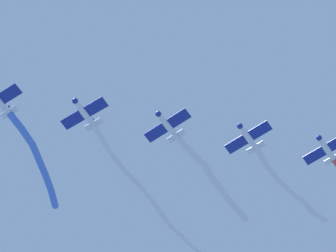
# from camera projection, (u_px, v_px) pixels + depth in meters

# --- Properties ---
(smoke_trail_lead) EXTENTS (14.49, 2.15, 1.96)m
(smoke_trail_lead) POSITION_uv_depth(u_px,v_px,m) (37.00, 161.00, 73.17)
(smoke_trail_lead) COLOR #4C75DB
(airplane_left_wing) EXTENTS (4.98, 6.52, 1.61)m
(airplane_left_wing) POSITION_uv_depth(u_px,v_px,m) (84.00, 113.00, 70.96)
(airplane_left_wing) COLOR silver
(smoke_trail_left_wing) EXTENTS (28.32, 12.25, 2.61)m
(smoke_trail_left_wing) POSITION_uv_depth(u_px,v_px,m) (164.00, 213.00, 76.48)
(smoke_trail_left_wing) COLOR white
(airplane_right_wing) EXTENTS (4.99, 6.48, 1.61)m
(airplane_right_wing) POSITION_uv_depth(u_px,v_px,m) (168.00, 125.00, 72.04)
(airplane_right_wing) COLOR silver
(smoke_trail_right_wing) EXTENTS (14.99, 6.68, 1.64)m
(smoke_trail_right_wing) POSITION_uv_depth(u_px,v_px,m) (214.00, 180.00, 75.20)
(smoke_trail_right_wing) COLOR white
(airplane_slot) EXTENTS (4.99, 6.47, 1.61)m
(airplane_slot) POSITION_uv_depth(u_px,v_px,m) (248.00, 137.00, 73.11)
(airplane_slot) COLOR silver
(smoke_trail_slot) EXTENTS (15.02, 7.78, 1.84)m
(smoke_trail_slot) POSITION_uv_depth(u_px,v_px,m) (290.00, 189.00, 77.18)
(smoke_trail_slot) COLOR white
(airplane_trail) EXTENTS (4.99, 6.47, 1.61)m
(airplane_trail) POSITION_uv_depth(u_px,v_px,m) (326.00, 149.00, 74.18)
(airplane_trail) COLOR silver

